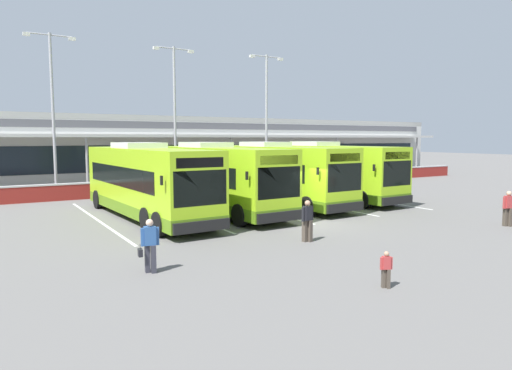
% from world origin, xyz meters
% --- Properties ---
extents(ground_plane, '(200.00, 200.00, 0.00)m').
position_xyz_m(ground_plane, '(0.00, 0.00, 0.00)').
color(ground_plane, '#605E5B').
extents(terminal_building, '(70.00, 13.00, 6.00)m').
position_xyz_m(terminal_building, '(-0.00, 26.91, 3.01)').
color(terminal_building, silver).
rests_on(terminal_building, ground).
extents(red_barrier_wall, '(60.00, 0.40, 1.10)m').
position_xyz_m(red_barrier_wall, '(0.00, 14.50, 0.56)').
color(red_barrier_wall, maroon).
rests_on(red_barrier_wall, ground).
extents(coach_bus_leftmost, '(3.31, 12.25, 3.78)m').
position_xyz_m(coach_bus_leftmost, '(-6.12, 5.32, 1.79)').
color(coach_bus_leftmost, '#9ED11E').
rests_on(coach_bus_leftmost, ground).
extents(coach_bus_left_centre, '(3.31, 12.25, 3.78)m').
position_xyz_m(coach_bus_left_centre, '(-2.23, 5.56, 1.79)').
color(coach_bus_left_centre, '#9ED11E').
rests_on(coach_bus_left_centre, ground).
extents(coach_bus_centre, '(3.31, 12.25, 3.78)m').
position_xyz_m(coach_bus_centre, '(2.11, 6.14, 1.79)').
color(coach_bus_centre, '#9ED11E').
rests_on(coach_bus_centre, ground).
extents(coach_bus_right_centre, '(3.31, 12.25, 3.78)m').
position_xyz_m(coach_bus_right_centre, '(6.38, 6.59, 1.79)').
color(coach_bus_right_centre, '#9ED11E').
rests_on(coach_bus_right_centre, ground).
extents(bay_stripe_far_west, '(0.14, 13.00, 0.01)m').
position_xyz_m(bay_stripe_far_west, '(-8.40, 6.00, 0.00)').
color(bay_stripe_far_west, silver).
rests_on(bay_stripe_far_west, ground).
extents(bay_stripe_west, '(0.14, 13.00, 0.01)m').
position_xyz_m(bay_stripe_west, '(-4.20, 6.00, 0.00)').
color(bay_stripe_west, silver).
rests_on(bay_stripe_west, ground).
extents(bay_stripe_mid_west, '(0.14, 13.00, 0.01)m').
position_xyz_m(bay_stripe_mid_west, '(0.00, 6.00, 0.00)').
color(bay_stripe_mid_west, silver).
rests_on(bay_stripe_mid_west, ground).
extents(bay_stripe_centre, '(0.14, 13.00, 0.01)m').
position_xyz_m(bay_stripe_centre, '(4.20, 6.00, 0.00)').
color(bay_stripe_centre, silver).
rests_on(bay_stripe_centre, ground).
extents(bay_stripe_mid_east, '(0.14, 13.00, 0.01)m').
position_xyz_m(bay_stripe_mid_east, '(8.40, 6.00, 0.00)').
color(bay_stripe_mid_east, silver).
rests_on(bay_stripe_mid_east, ground).
extents(pedestrian_with_handbag, '(0.63, 0.39, 1.62)m').
position_xyz_m(pedestrian_with_handbag, '(-9.04, -4.00, 0.86)').
color(pedestrian_with_handbag, '#33333D').
rests_on(pedestrian_with_handbag, ground).
extents(pedestrian_child, '(0.33, 0.24, 1.00)m').
position_xyz_m(pedestrian_child, '(-4.10, -8.65, 0.54)').
color(pedestrian_child, '#4C4238').
rests_on(pedestrian_child, ground).
extents(pedestrian_near_bin, '(0.54, 0.30, 1.62)m').
position_xyz_m(pedestrian_near_bin, '(-2.50, -3.16, 0.87)').
color(pedestrian_near_bin, '#4C4238').
rests_on(pedestrian_near_bin, ground).
extents(pedestrian_approaching_bus, '(0.54, 0.38, 1.62)m').
position_xyz_m(pedestrian_approaching_bus, '(7.23, -5.40, 0.87)').
color(pedestrian_approaching_bus, '#4C4238').
rests_on(pedestrian_approaching_bus, ground).
extents(lamp_post_west, '(3.24, 0.28, 11.00)m').
position_xyz_m(lamp_post_west, '(-8.75, 16.85, 6.29)').
color(lamp_post_west, '#9E9EA3').
rests_on(lamp_post_west, ground).
extents(lamp_post_centre, '(3.24, 0.28, 11.00)m').
position_xyz_m(lamp_post_centre, '(0.01, 16.96, 6.29)').
color(lamp_post_centre, '#9E9EA3').
rests_on(lamp_post_centre, ground).
extents(lamp_post_east, '(3.24, 0.28, 11.00)m').
position_xyz_m(lamp_post_east, '(7.95, 16.17, 6.29)').
color(lamp_post_east, '#9E9EA3').
rests_on(lamp_post_east, ground).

